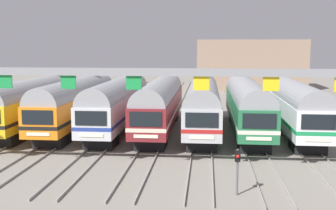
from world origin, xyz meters
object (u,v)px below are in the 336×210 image
Objects in this scene: commuter_train_yellow at (36,100)px; commuter_train_green at (247,103)px; commuter_train_stainless at (203,103)px; yard_signal_mast at (237,163)px; commuter_train_orange at (77,101)px; commuter_train_white at (292,104)px; commuter_train_silver at (118,101)px; catenary_gantry at (134,86)px; commuter_train_maroon at (160,102)px.

commuter_train_yellow and commuter_train_green have the same top height.
yard_signal_mast is (1.95, -16.05, -0.96)m from commuter_train_stainless.
commuter_train_white is (19.47, 0.00, 0.00)m from commuter_train_orange.
commuter_train_orange is 1.00× the size of commuter_train_silver.
commuter_train_stainless and commuter_train_green have the same top height.
catenary_gantry reaches higher than yard_signal_mast.
commuter_train_yellow is at bearing 179.98° from commuter_train_maroon.
commuter_train_silver is 14.31m from catenary_gantry.
commuter_train_silver and commuter_train_green have the same top height.
commuter_train_orange is 1.00× the size of commuter_train_white.
commuter_train_orange is at bearing 0.00° from commuter_train_yellow.
commuter_train_green reaches higher than commuter_train_maroon.
catenary_gantry is 7.36m from yard_signal_mast.
commuter_train_orange and commuter_train_white have the same top height.
commuter_train_white is 7.33× the size of yard_signal_mast.
commuter_train_orange reaches higher than commuter_train_maroon.
commuter_train_stainless is at bearing 0.06° from commuter_train_maroon.
yard_signal_mast is at bearing -42.49° from commuter_train_yellow.
commuter_train_stainless is at bearing 0.00° from commuter_train_yellow.
commuter_train_yellow is at bearing 180.00° from commuter_train_stainless.
commuter_train_stainless is (11.68, 0.00, 0.00)m from commuter_train_orange.
commuter_train_yellow is 1.00× the size of commuter_train_stainless.
catenary_gantry reaches higher than commuter_train_silver.
commuter_train_green is 7.33× the size of yard_signal_mast.
commuter_train_silver is at bearing 0.00° from commuter_train_orange.
yard_signal_mast is (13.63, -16.05, -0.96)m from commuter_train_orange.
commuter_train_white is (7.79, 0.00, 0.00)m from commuter_train_stainless.
commuter_train_yellow is at bearing 180.00° from commuter_train_orange.
commuter_train_white reaches higher than commuter_train_maroon.
commuter_train_stainless is 14.31m from catenary_gantry.
commuter_train_orange is at bearing 179.97° from commuter_train_maroon.
commuter_train_white is 0.63× the size of catenary_gantry.
commuter_train_white is (15.57, 0.00, 0.00)m from commuter_train_silver.
commuter_train_maroon is 17.10m from yard_signal_mast.
commuter_train_orange is 15.82m from catenary_gantry.
commuter_train_silver is 7.33× the size of yard_signal_mast.
commuter_train_orange is 3.89m from commuter_train_silver.
yard_signal_mast is (17.52, -16.05, -0.96)m from commuter_train_yellow.
commuter_train_green is at bearing 0.03° from commuter_train_maroon.
commuter_train_green is at bearing 60.02° from catenary_gantry.
catenary_gantry is (0.00, -13.49, 2.73)m from commuter_train_maroon.
yard_signal_mast is (5.84, -16.05, -0.95)m from commuter_train_maroon.
commuter_train_stainless is 3.89m from commuter_train_green.
commuter_train_silver is 7.79m from commuter_train_stainless.
commuter_train_yellow reaches higher than yard_signal_mast.
catenary_gantry is at bearing -106.09° from commuter_train_stainless.
commuter_train_orange and commuter_train_stainless have the same top height.
commuter_train_maroon is at bearing -179.94° from commuter_train_stainless.
yard_signal_mast is (5.84, -2.55, -3.68)m from catenary_gantry.
commuter_train_stainless is at bearing 73.91° from catenary_gantry.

